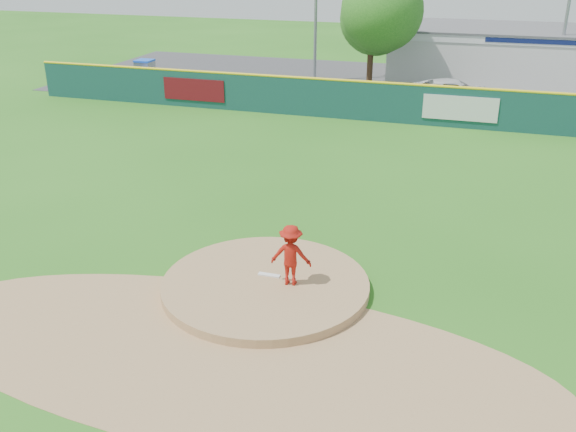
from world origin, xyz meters
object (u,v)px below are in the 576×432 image
(pitcher, at_px, (291,255))
(playground_slide, at_px, (145,73))
(deciduous_tree, at_px, (372,14))
(van, at_px, (454,93))
(pool_building_grp, at_px, (508,53))

(pitcher, distance_m, playground_slide, 27.89)
(pitcher, height_order, deciduous_tree, deciduous_tree)
(van, height_order, playground_slide, playground_slide)
(pitcher, relative_size, playground_slide, 0.56)
(playground_slide, bearing_deg, van, 0.30)
(pitcher, height_order, van, pitcher)
(playground_slide, xyz_separation_m, deciduous_tree, (14.00, 2.56, 3.74))
(van, xyz_separation_m, pool_building_grp, (2.75, 9.46, 0.92))
(pitcher, xyz_separation_m, pool_building_grp, (5.32, 31.91, 0.59))
(deciduous_tree, bearing_deg, playground_slide, -169.63)
(pitcher, distance_m, van, 22.60)
(van, distance_m, deciduous_tree, 6.93)
(deciduous_tree, bearing_deg, pool_building_grp, 41.16)
(pitcher, height_order, pool_building_grp, pool_building_grp)
(pitcher, bearing_deg, playground_slide, -58.78)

